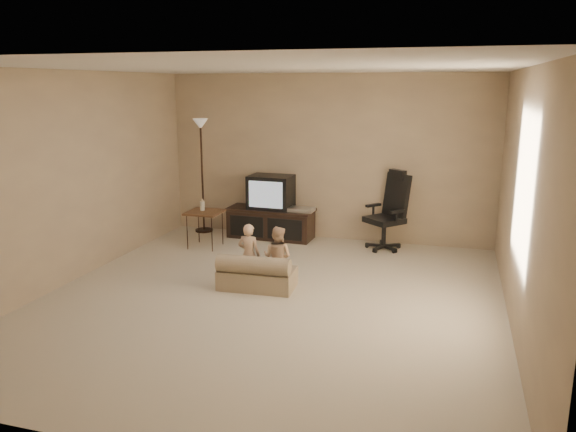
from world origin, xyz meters
name	(u,v)px	position (x,y,z in m)	size (l,w,h in m)	color
floor	(270,300)	(0.00, 0.00, 0.00)	(5.50, 5.50, 0.00)	beige
room_shell	(268,164)	(0.00, 0.00, 1.52)	(5.50, 5.50, 5.50)	silver
tv_stand	(271,212)	(-0.81, 2.49, 0.41)	(1.38, 0.54, 0.98)	black
office_chair	(388,221)	(1.00, 2.41, 0.41)	(0.74, 0.74, 1.15)	black
side_table	(204,212)	(-1.58, 1.73, 0.52)	(0.49, 0.49, 0.73)	brown
floor_lamp	(201,150)	(-1.98, 2.55, 1.32)	(0.28, 0.28, 1.81)	black
child_sofa	(256,275)	(-0.26, 0.30, 0.17)	(0.89, 0.53, 0.43)	tan
toddler_left	(249,255)	(-0.39, 0.40, 0.37)	(0.27, 0.20, 0.75)	#DFB28B
toddler_right	(277,257)	(-0.04, 0.42, 0.37)	(0.36, 0.20, 0.74)	#DFB28B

